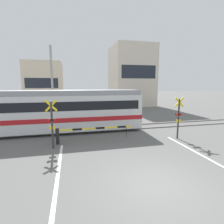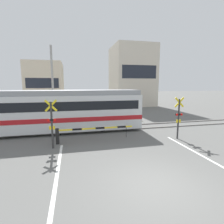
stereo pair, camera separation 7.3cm
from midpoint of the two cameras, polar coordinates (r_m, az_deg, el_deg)
name	(u,v)px [view 2 (the right image)]	position (r m, az deg, el deg)	size (l,w,h in m)	color
ground_plane	(156,186)	(7.02, 14.52, -22.29)	(160.00, 160.00, 0.00)	#60605E
rail_track_near	(110,130)	(13.79, -0.46, -6.00)	(50.00, 0.10, 0.08)	gray
rail_track_far	(107,126)	(15.15, -1.65, -4.62)	(50.00, 0.10, 0.08)	gray
road_stripe_left	(55,189)	(6.91, -17.87, -22.94)	(0.14, 9.16, 0.01)	white
road_stripe_right	(224,168)	(9.41, 32.96, -15.04)	(0.14, 9.16, 0.01)	white
commuter_train	(35,110)	(14.09, -23.61, 0.47)	(15.80, 2.78, 3.18)	silver
crossing_barrier_near	(82,131)	(11.14, -9.62, -6.26)	(4.88, 0.20, 0.97)	black
crossing_barrier_far	(124,113)	(17.84, 4.11, -0.39)	(4.88, 0.20, 0.97)	black
crossing_signal_left	(52,122)	(10.32, -18.88, -3.08)	(0.68, 0.15, 2.79)	#333333
crossing_signal_right	(179,116)	(12.36, 21.06, -1.27)	(0.68, 0.15, 2.79)	#333333
building_left_of_street	(46,85)	(29.71, -20.63, 8.13)	(5.16, 7.29, 6.88)	beige
building_right_of_street	(132,76)	(31.26, 6.47, 11.55)	(6.64, 7.29, 10.04)	beige
utility_pole_streetside	(53,83)	(19.41, -18.72, 9.01)	(0.22, 0.22, 7.54)	gray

